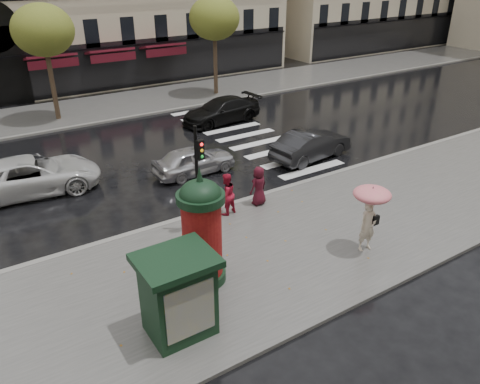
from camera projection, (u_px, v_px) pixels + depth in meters
ground at (254, 249)px, 15.71m from camera, size 160.00×160.00×0.00m
near_sidewalk at (263, 254)px, 15.30m from camera, size 90.00×7.00×0.12m
far_sidewalk at (87, 110)px, 29.97m from camera, size 90.00×6.00×0.12m
near_kerb at (210, 211)px, 17.93m from camera, size 90.00×0.25×0.14m
far_kerb at (102, 122)px, 27.71m from camera, size 90.00×0.25×0.14m
zebra_crossing at (246, 135)px, 25.84m from camera, size 3.60×11.75×0.01m
tree_far_left at (43, 31)px, 25.97m from camera, size 3.40×3.40×6.64m
tree_far_right at (214, 19)px, 31.31m from camera, size 3.40×3.40×6.64m
woman_umbrella at (370, 208)px, 14.82m from camera, size 1.20×1.20×2.31m
woman_red at (226, 194)px, 17.28m from camera, size 0.89×0.75×1.63m
man_burgundy at (259, 186)px, 18.01m from camera, size 0.84×0.63×1.55m
morris_column at (202, 228)px, 13.26m from camera, size 1.36×1.36×3.66m
traffic_light at (198, 170)px, 15.57m from camera, size 0.27×0.37×3.83m
newsstand at (178, 294)px, 11.58m from camera, size 1.88×1.58×2.26m
car_silver at (194, 160)px, 20.95m from camera, size 3.85×1.66×1.29m
car_darkgrey at (311, 145)px, 22.53m from camera, size 4.49×2.05×1.43m
car_white at (31, 175)px, 19.19m from camera, size 5.75×3.14×1.53m
car_black at (221, 111)px, 27.63m from camera, size 5.01×2.32×1.42m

